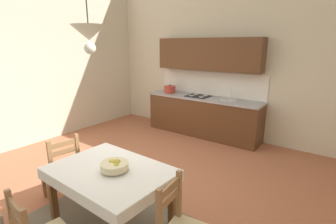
{
  "coord_description": "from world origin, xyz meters",
  "views": [
    {
      "loc": [
        2.56,
        -2.61,
        2.07
      ],
      "look_at": [
        0.42,
        0.29,
        1.11
      ],
      "focal_mm": 27.35,
      "sensor_mm": 36.0,
      "label": 1
    }
  ],
  "objects": [
    {
      "name": "dining_table",
      "position": [
        0.55,
        -0.95,
        0.62
      ],
      "size": [
        1.33,
        0.98,
        0.75
      ],
      "color": "brown",
      "rests_on": "ground_plane"
    },
    {
      "name": "wall_left",
      "position": [
        -2.88,
        0.0,
        2.09
      ],
      "size": [
        0.12,
        6.18,
        4.18
      ],
      "primitive_type": "cube",
      "color": "beige",
      "rests_on": "ground_plane"
    },
    {
      "name": "ground_plane",
      "position": [
        0.0,
        0.0,
        -0.05
      ],
      "size": [
        6.25,
        6.18,
        0.1
      ],
      "primitive_type": "cube",
      "color": "#A86042"
    },
    {
      "name": "wall_back",
      "position": [
        0.0,
        2.85,
        2.09
      ],
      "size": [
        6.25,
        0.12,
        4.18
      ],
      "primitive_type": "cube",
      "color": "beige",
      "rests_on": "ground_plane"
    },
    {
      "name": "kitchen_cabinetry",
      "position": [
        -0.19,
        2.52,
        0.86
      ],
      "size": [
        2.7,
        0.63,
        2.2
      ],
      "color": "#56331C",
      "rests_on": "ground_plane"
    },
    {
      "name": "fruit_bowl",
      "position": [
        0.62,
        -0.94,
        0.81
      ],
      "size": [
        0.3,
        0.3,
        0.12
      ],
      "color": "beige",
      "rests_on": "dining_table"
    },
    {
      "name": "dining_chair_tv_side",
      "position": [
        -0.45,
        -0.94,
        0.44
      ],
      "size": [
        0.47,
        0.47,
        0.93
      ],
      "color": "#D1BC89",
      "rests_on": "ground_plane"
    },
    {
      "name": "pendant_lamp",
      "position": [
        0.52,
        -1.07,
        2.16
      ],
      "size": [
        0.32,
        0.32,
        0.8
      ],
      "color": "black"
    }
  ]
}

